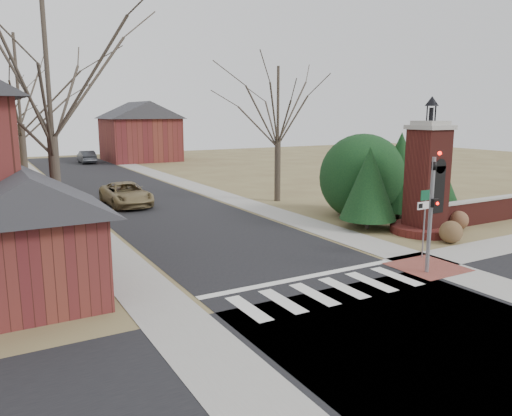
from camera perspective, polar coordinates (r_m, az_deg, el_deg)
ground at (r=16.05m, az=10.11°, el=-10.22°), size 120.00×120.00×0.00m
main_street at (r=35.29m, az=-13.24°, el=1.25°), size 8.00×70.00×0.01m
cross_street at (r=14.07m, az=18.13°, el=-13.71°), size 120.00×8.00×0.01m
crosswalk_zone at (r=16.63m, az=8.33°, el=-9.37°), size 8.00×2.20×0.02m
stop_bar at (r=17.77m, az=5.34°, el=-7.97°), size 8.00×0.35×0.02m
sidewalk_right_main at (r=37.06m, az=-5.51°, el=1.94°), size 2.00×60.00×0.02m
sidewalk_left at (r=34.23m, az=-21.60°, el=0.48°), size 2.00×60.00×0.02m
curb_apron at (r=19.94m, az=19.01°, el=-6.41°), size 2.40×2.40×0.02m
traffic_signal_pole at (r=18.71m, az=19.45°, el=0.57°), size 0.28×0.41×4.50m
sign_post at (r=20.69m, az=18.77°, el=-0.24°), size 0.90×0.07×2.75m
brick_gate_monument at (r=25.14m, az=18.90°, el=2.13°), size 3.20×3.20×6.47m
brick_garden_wall at (r=28.88m, az=24.66°, el=-0.24°), size 7.50×0.50×1.30m
garage_left at (r=16.36m, az=-24.77°, el=-2.48°), size 4.80×4.80×4.29m
house_distant_right at (r=62.05m, az=-13.15°, el=8.67°), size 8.80×8.80×7.30m
evergreen_near at (r=25.24m, az=12.79°, el=2.79°), size 2.80×2.80×4.10m
evergreen_mid at (r=28.34m, az=16.14°, el=4.10°), size 3.40×3.40×4.70m
evergreen_far at (r=29.23m, az=20.22°, el=2.67°), size 2.40×2.40×3.30m
evergreen_mass at (r=28.27m, az=12.10°, el=3.87°), size 4.80×4.80×4.80m
bare_tree_0 at (r=20.72m, az=-22.86°, el=15.49°), size 8.05×8.05×11.15m
bare_tree_1 at (r=33.64m, az=-25.70°, el=13.76°), size 8.40×8.40×11.64m
bare_tree_3 at (r=32.40m, az=2.54°, el=12.56°), size 7.00×7.00×9.70m
pickup_truck at (r=32.12m, az=-14.62°, el=1.54°), size 2.39×5.18×1.44m
distant_car at (r=60.52m, az=-18.80°, el=5.55°), size 1.56×4.36×1.43m
dry_shrub_left at (r=23.79m, az=21.38°, el=-2.58°), size 1.01×1.01×1.01m
dry_shrub_right at (r=26.70m, az=22.16°, el=-1.30°), size 0.94×0.94×0.94m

